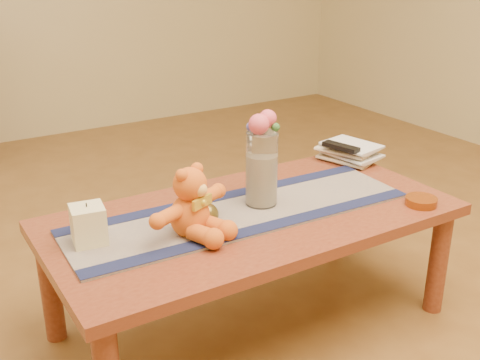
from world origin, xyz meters
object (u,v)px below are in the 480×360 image
teddy_bear (189,202)px  glass_vase (262,169)px  pillar_candle (88,225)px  tv_remote (341,147)px  amber_dish (421,201)px  bronze_ball (207,215)px  book_bottom (338,163)px

teddy_bear → glass_vase: (0.31, 0.07, 0.02)m
pillar_candle → tv_remote: pillar_candle is taller
glass_vase → amber_dish: (0.48, -0.29, -0.12)m
teddy_bear → pillar_candle: size_ratio=2.63×
teddy_bear → glass_vase: 0.32m
teddy_bear → tv_remote: bearing=-6.3°
bronze_ball → pillar_candle: bearing=166.6°
bronze_ball → book_bottom: bearing=16.9°
book_bottom → tv_remote: 0.08m
bronze_ball → tv_remote: size_ratio=0.48×
glass_vase → book_bottom: size_ratio=1.17×
glass_vase → bronze_ball: size_ratio=3.38×
teddy_bear → amber_dish: size_ratio=2.80×
teddy_bear → bronze_ball: size_ratio=4.04×
teddy_bear → glass_vase: size_ratio=1.20×
glass_vase → amber_dish: size_ratio=2.34×
pillar_candle → glass_vase: bearing=-3.0°
pillar_candle → bronze_ball: pillar_candle is taller
bronze_ball → book_bottom: size_ratio=0.35×
tv_remote → bronze_ball: bearing=-178.4°
teddy_bear → glass_vase: bearing=-9.9°
teddy_bear → amber_dish: (0.80, -0.22, -0.10)m
pillar_candle → book_bottom: pillar_candle is taller
pillar_candle → amber_dish: 1.14m
pillar_candle → tv_remote: (1.11, 0.13, 0.02)m
bronze_ball → glass_vase: bearing=12.4°
book_bottom → amber_dish: size_ratio=2.01×
bronze_ball → amber_dish: (0.73, -0.24, -0.03)m
teddy_bear → bronze_ball: (0.07, 0.01, -0.07)m
glass_vase → amber_dish: 0.58m
pillar_candle → glass_vase: size_ratio=0.45×
tv_remote → teddy_bear: bearing=-178.8°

